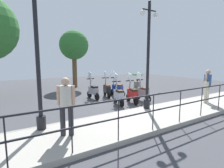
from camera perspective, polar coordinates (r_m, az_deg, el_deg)
ground_plane at (r=9.74m, az=3.13°, el=-5.17°), size 28.00×28.00×0.00m
promenade_walkway at (r=7.46m, az=17.44°, el=-9.01°), size 2.20×20.00×0.15m
fence_railing at (r=6.66m, az=24.60°, el=-4.12°), size 0.04×16.03×1.07m
lamp_post_near at (r=7.39m, az=11.65°, el=6.88°), size 0.26×0.90×4.37m
lamp_post_far at (r=5.41m, az=-23.09°, el=7.07°), size 0.26×0.90×4.56m
pedestrian_with_bag at (r=9.47m, az=28.66°, el=0.12°), size 0.37×0.64×1.59m
pedestrian_distant at (r=4.84m, az=-14.74°, el=-5.73°), size 0.44×0.44×1.59m
tree_distant at (r=14.38m, az=-12.31°, el=12.10°), size 2.27×2.27×4.49m
potted_palm at (r=14.50m, az=8.27°, el=0.85°), size 1.06×0.66×1.05m
scooter_near_0 at (r=9.46m, az=9.99°, el=-2.68°), size 1.23×0.44×1.54m
scooter_near_1 at (r=8.96m, az=6.58°, el=-3.20°), size 1.22×0.48×1.54m
scooter_near_2 at (r=8.57m, az=2.13°, el=-3.67°), size 1.22×0.49×1.54m
scooter_far_0 at (r=10.52m, az=1.67°, el=-1.51°), size 1.21×0.53×1.54m
scooter_far_1 at (r=10.33m, az=-1.71°, el=-1.69°), size 1.21×0.52×1.54m
scooter_far_2 at (r=9.90m, az=-6.21°, el=-2.15°), size 1.23×0.44×1.54m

